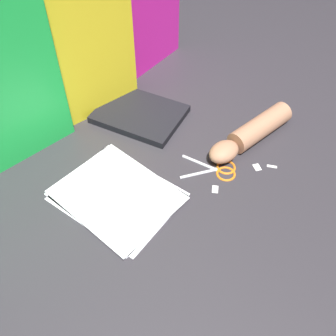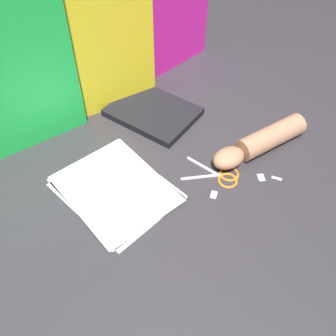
{
  "view_description": "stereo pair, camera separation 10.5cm",
  "coord_description": "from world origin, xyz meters",
  "px_view_note": "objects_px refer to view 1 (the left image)",
  "views": [
    {
      "loc": [
        -0.53,
        -0.46,
        0.84
      ],
      "look_at": [
        0.02,
        -0.02,
        0.06
      ],
      "focal_mm": 42.0,
      "sensor_mm": 36.0,
      "label": 1
    },
    {
      "loc": [
        -0.45,
        -0.54,
        0.84
      ],
      "look_at": [
        0.02,
        -0.02,
        0.06
      ],
      "focal_mm": 42.0,
      "sensor_mm": 36.0,
      "label": 2
    }
  ],
  "objects_px": {
    "paper_stack": "(117,195)",
    "book_closed": "(140,114)",
    "scissors": "(218,169)",
    "hand_forearm": "(251,133)"
  },
  "relations": [
    {
      "from": "scissors",
      "to": "hand_forearm",
      "type": "relative_size",
      "value": 0.52
    },
    {
      "from": "book_closed",
      "to": "scissors",
      "type": "distance_m",
      "value": 0.33
    },
    {
      "from": "paper_stack",
      "to": "scissors",
      "type": "distance_m",
      "value": 0.3
    },
    {
      "from": "hand_forearm",
      "to": "book_closed",
      "type": "bearing_deg",
      "value": 110.29
    },
    {
      "from": "book_closed",
      "to": "hand_forearm",
      "type": "height_order",
      "value": "hand_forearm"
    },
    {
      "from": "scissors",
      "to": "book_closed",
      "type": "bearing_deg",
      "value": 84.07
    },
    {
      "from": "scissors",
      "to": "hand_forearm",
      "type": "bearing_deg",
      "value": -3.2
    },
    {
      "from": "paper_stack",
      "to": "book_closed",
      "type": "bearing_deg",
      "value": 30.83
    },
    {
      "from": "paper_stack",
      "to": "book_closed",
      "type": "xyz_separation_m",
      "value": [
        0.29,
        0.17,
        0.01
      ]
    },
    {
      "from": "book_closed",
      "to": "hand_forearm",
      "type": "relative_size",
      "value": 0.93
    }
  ]
}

